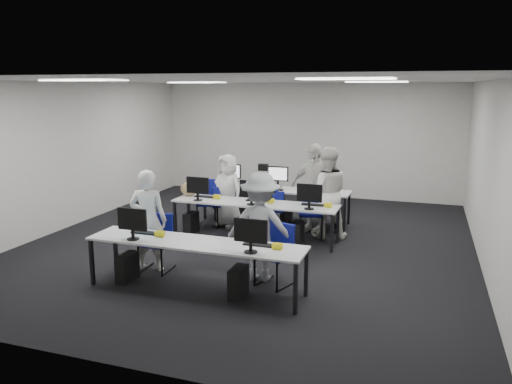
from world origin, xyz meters
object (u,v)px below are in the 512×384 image
(student_1, at_px, (326,193))
(photographer, at_px, (260,227))
(chair_5, at_px, (223,212))
(desk_front, at_px, (195,245))
(chair_6, at_px, (274,217))
(chair_0, at_px, (157,253))
(chair_7, at_px, (325,219))
(student_0, at_px, (148,220))
(chair_4, at_px, (310,222))
(chair_1, at_px, (275,266))
(desk_mid, at_px, (255,205))
(chair_3, at_px, (264,219))
(student_2, at_px, (228,191))
(student_3, at_px, (314,188))
(chair_2, at_px, (209,211))

(student_1, distance_m, photographer, 2.54)
(chair_5, bearing_deg, desk_front, -93.22)
(chair_6, bearing_deg, student_1, -26.25)
(chair_6, xyz_separation_m, student_1, (1.10, -0.20, 0.63))
(desk_front, distance_m, chair_5, 3.56)
(chair_0, bearing_deg, chair_7, 51.47)
(chair_5, relative_size, chair_6, 1.02)
(student_0, bearing_deg, chair_4, -139.74)
(chair_1, distance_m, chair_5, 3.46)
(desk_mid, distance_m, photographer, 2.05)
(chair_3, relative_size, student_2, 0.58)
(chair_4, relative_size, student_0, 0.57)
(desk_front, xyz_separation_m, chair_3, (0.02, 3.11, -0.40))
(desk_front, xyz_separation_m, student_1, (1.26, 3.19, 0.21))
(student_2, bearing_deg, chair_3, 7.45)
(chair_4, xyz_separation_m, student_2, (-1.82, 0.21, 0.47))
(student_0, xyz_separation_m, student_2, (0.22, 2.81, -0.05))
(chair_3, bearing_deg, student_0, -95.02)
(chair_4, relative_size, photographer, 0.56)
(chair_4, height_order, student_0, student_0)
(student_2, relative_size, student_3, 0.85)
(desk_mid, relative_size, chair_3, 3.62)
(chair_6, height_order, student_3, student_3)
(desk_front, bearing_deg, chair_5, 106.15)
(chair_0, bearing_deg, desk_mid, 62.90)
(chair_0, distance_m, chair_7, 3.65)
(student_2, bearing_deg, chair_7, 26.17)
(desk_mid, xyz_separation_m, student_3, (0.94, 0.90, 0.22))
(chair_6, bearing_deg, desk_front, -108.92)
(chair_2, distance_m, student_3, 2.28)
(chair_3, distance_m, chair_7, 1.23)
(chair_5, height_order, student_1, student_1)
(chair_5, bearing_deg, student_3, -16.15)
(chair_4, bearing_deg, chair_5, 155.72)
(chair_6, distance_m, photographer, 2.81)
(chair_2, bearing_deg, student_3, -8.08)
(desk_front, bearing_deg, chair_3, 89.55)
(chair_0, relative_size, chair_1, 0.99)
(chair_4, bearing_deg, student_1, -3.58)
(desk_front, height_order, student_0, student_0)
(student_3, distance_m, photographer, 2.81)
(chair_0, xyz_separation_m, chair_4, (1.92, 2.59, 0.01))
(chair_4, bearing_deg, chair_1, -105.52)
(chair_4, xyz_separation_m, student_1, (0.29, 0.07, 0.60))
(chair_4, distance_m, student_3, 0.72)
(student_0, xyz_separation_m, student_3, (2.01, 2.98, 0.08))
(chair_5, relative_size, chair_7, 0.98)
(desk_front, relative_size, student_2, 2.10)
(desk_front, distance_m, chair_0, 1.16)
(desk_front, height_order, chair_2, chair_2)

